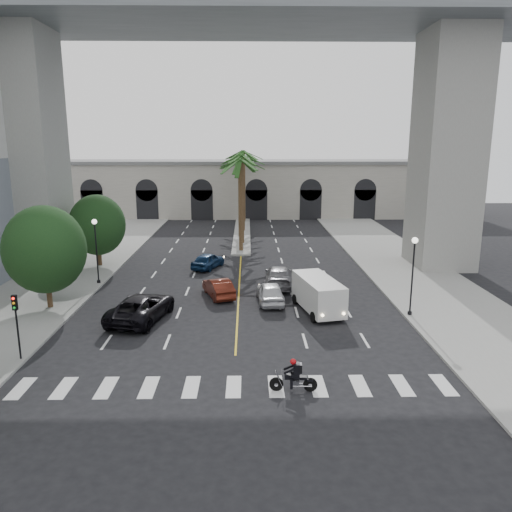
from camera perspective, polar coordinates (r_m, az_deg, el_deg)
The scene contains 24 objects.
ground at distance 25.74m, azimuth -2.48°, elevation -13.14°, with size 140.00×140.00×0.00m, color black.
sidewalk_left at distance 42.71m, azimuth -22.53°, elevation -3.32°, with size 8.00×100.00×0.15m, color gray.
sidewalk_right at distance 42.23m, azimuth 18.90°, elevation -3.20°, with size 8.00×100.00×0.15m, color gray.
median at distance 62.13m, azimuth -1.60°, elevation 2.54°, with size 2.00×24.00×0.20m, color gray.
pier_building at distance 78.43m, azimuth -1.50°, elevation 7.79°, with size 71.00×10.50×8.50m.
bridge at distance 45.76m, azimuth 2.65°, elevation 21.99°, with size 75.00×13.00×26.00m.
palm_a at distance 51.16m, azimuth -1.78°, elevation 10.46°, with size 3.20×3.20×10.30m.
palm_b at distance 55.14m, azimuth -1.62°, elevation 10.93°, with size 3.20×3.20×10.60m.
palm_c at distance 59.16m, azimuth -1.88°, elevation 10.62°, with size 3.20×3.20×10.10m.
palm_d at distance 63.13m, azimuth -1.50°, elevation 11.43°, with size 3.20×3.20×10.90m.
palm_e at distance 67.14m, azimuth -1.69°, elevation 11.13°, with size 3.20×3.20×10.40m.
palm_f at distance 71.13m, azimuth -1.41°, elevation 11.45°, with size 3.20×3.20×10.70m.
street_tree_mid at distance 36.52m, azimuth -22.97°, elevation 0.69°, with size 5.44×5.44×7.21m.
street_tree_far at distance 47.71m, azimuth -17.67°, elevation 3.40°, with size 5.04×5.04×6.68m.
lamp_post_left_far at distance 41.72m, azimuth -17.81°, elevation 1.14°, with size 0.40×0.40×5.35m.
lamp_post_right at distance 33.88m, azimuth 17.49°, elevation -1.48°, with size 0.40×0.40×5.35m.
traffic_signal_far at distance 28.75m, azimuth -25.73°, elevation -6.22°, with size 0.25×0.18×3.65m.
motorcycle_rider at distance 23.74m, azimuth 4.46°, elevation -13.57°, with size 2.24×0.60×1.61m.
car_a at distance 35.87m, azimuth 1.64°, elevation -4.16°, with size 1.80×4.48×1.53m, color silver.
car_b at distance 37.31m, azimuth -4.31°, elevation -3.62°, with size 1.48×4.24×1.40m, color #551C11.
car_c at distance 33.25m, azimuth -12.96°, elevation -5.74°, with size 2.82×6.12×1.70m, color black.
car_d at distance 39.92m, azimuth 2.63°, elevation -2.33°, with size 2.26×5.55×1.61m, color slate.
car_e at distance 45.66m, azimuth -5.52°, elevation -0.53°, with size 1.70×4.22×1.44m, color #10284B.
cargo_van at distance 34.00m, azimuth 7.13°, elevation -4.29°, with size 3.14×5.76×2.32m.
Camera 1 is at (0.68, -23.10, 11.31)m, focal length 35.00 mm.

